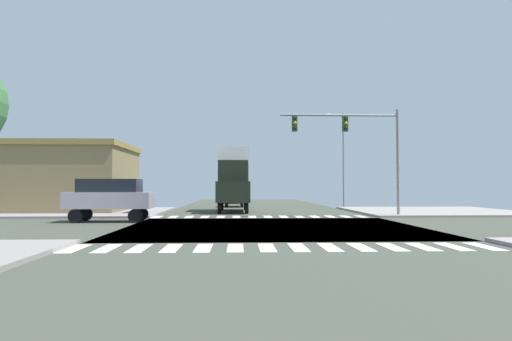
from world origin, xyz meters
name	(u,v)px	position (x,y,z in m)	size (l,w,h in m)	color
ground	(273,227)	(0.00, 0.00, -0.03)	(90.00, 90.00, 0.05)	#3E4338
sidewalk_corner_ne	(433,211)	(13.00, 12.00, 0.07)	(12.00, 12.00, 0.14)	gray
sidewalk_corner_nw	(82,212)	(-13.00, 12.00, 0.07)	(12.00, 12.00, 0.14)	gray
crosswalk_near	(283,247)	(-0.25, -7.30, 0.00)	(13.50, 2.00, 0.01)	white
crosswalk_far	(260,217)	(-0.25, 7.30, 0.00)	(13.50, 2.00, 0.01)	white
traffic_signal_mast	(353,136)	(5.74, 7.18, 5.15)	(7.72, 0.55, 6.92)	gray
street_lamp	(341,151)	(8.04, 20.58, 5.22)	(1.78, 0.32, 8.83)	gray
bank_building	(47,178)	(-16.13, 13.25, 2.58)	(13.88, 8.67, 5.14)	olive
sedan_nearside_1	(235,194)	(-2.00, 30.36, 1.12)	(1.80, 4.30, 1.88)	black
sedan_crossing_3	(234,195)	(-2.00, 21.62, 1.12)	(1.80, 4.30, 1.88)	black
suv_trailing_1	(110,196)	(-8.67, 3.50, 1.39)	(4.60, 1.96, 2.34)	black
box_truck_middle_1	(233,178)	(-2.00, 13.30, 2.56)	(2.40, 7.20, 4.85)	black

